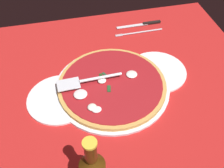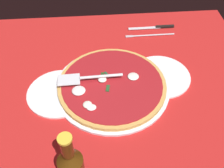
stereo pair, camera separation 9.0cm
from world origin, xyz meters
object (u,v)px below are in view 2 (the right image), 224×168
Objects in this scene: dinner_plate_right at (160,76)px; pizza_server at (87,78)px; pizza at (112,85)px; place_setting_far at (153,32)px; dinner_plate_left at (59,93)px.

dinner_plate_right is 0.96× the size of pizza_server.
place_setting_far is (19.97, 30.68, -1.58)cm from pizza.
pizza reaches higher than dinner_plate_left.
pizza is 8.55cm from pizza_server.
pizza_server is at bearing 45.55° from place_setting_far.
pizza_server is at bearing -174.81° from dinner_plate_right.
dinner_plate_right is at bearing -176.61° from pizza_server.
dinner_plate_left is at bearing -176.55° from pizza.
pizza_server reaches higher than pizza.
place_setting_far is (2.23, 26.71, -0.14)cm from dinner_plate_right.
pizza is at bearing 166.80° from pizza_server.
place_setting_far is at bearing 56.94° from pizza.
dinner_plate_left is 0.58× the size of pizza.
dinner_plate_right is 26.18cm from pizza_server.
pizza_server is at bearing 168.60° from pizza.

